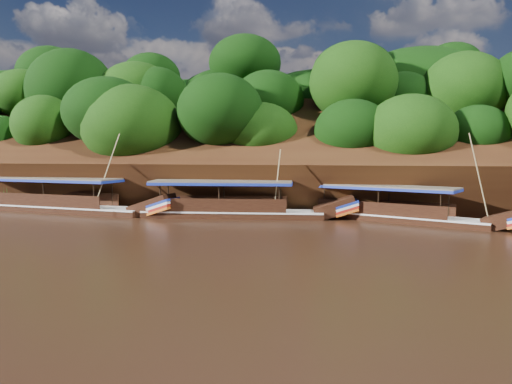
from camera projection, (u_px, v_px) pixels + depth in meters
ground at (217, 236)px, 28.02m from camera, size 160.00×160.00×0.00m
riverbank at (276, 179)px, 50.11m from camera, size 120.00×30.06×19.40m
boat_0 at (405, 214)px, 33.25m from camera, size 14.17×7.86×6.25m
boat_1 at (244, 209)px, 35.42m from camera, size 15.31×3.69×5.34m
boat_2 at (72, 205)px, 38.27m from camera, size 16.98×4.97×6.50m
reeds at (201, 201)px, 38.24m from camera, size 47.85×2.30×2.13m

